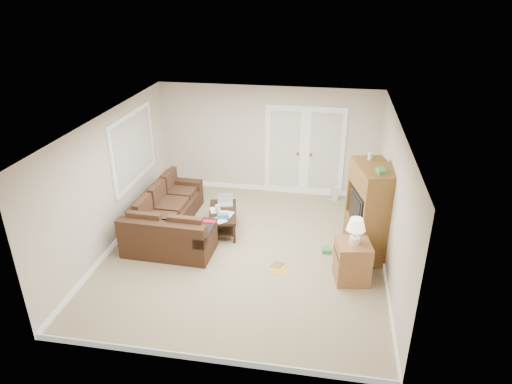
% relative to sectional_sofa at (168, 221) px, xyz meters
% --- Properties ---
extents(floor, '(5.50, 5.50, 0.00)m').
position_rel_sectional_sofa_xyz_m(floor, '(1.60, -0.34, -0.30)').
color(floor, tan).
rests_on(floor, ground).
extents(ceiling, '(5.00, 5.50, 0.02)m').
position_rel_sectional_sofa_xyz_m(ceiling, '(1.60, -0.34, 2.20)').
color(ceiling, silver).
rests_on(ceiling, wall_back).
extents(wall_left, '(0.02, 5.50, 2.50)m').
position_rel_sectional_sofa_xyz_m(wall_left, '(-0.90, -0.34, 0.95)').
color(wall_left, beige).
rests_on(wall_left, floor).
extents(wall_right, '(0.02, 5.50, 2.50)m').
position_rel_sectional_sofa_xyz_m(wall_right, '(4.10, -0.34, 0.95)').
color(wall_right, beige).
rests_on(wall_right, floor).
extents(wall_back, '(5.00, 0.02, 2.50)m').
position_rel_sectional_sofa_xyz_m(wall_back, '(1.60, 2.41, 0.95)').
color(wall_back, beige).
rests_on(wall_back, floor).
extents(wall_front, '(5.00, 0.02, 2.50)m').
position_rel_sectional_sofa_xyz_m(wall_front, '(1.60, -3.09, 0.95)').
color(wall_front, beige).
rests_on(wall_front, floor).
extents(baseboards, '(5.00, 5.50, 0.10)m').
position_rel_sectional_sofa_xyz_m(baseboards, '(1.60, -0.34, -0.25)').
color(baseboards, white).
rests_on(baseboards, floor).
extents(french_doors, '(1.80, 0.05, 2.13)m').
position_rel_sectional_sofa_xyz_m(french_doors, '(2.45, 2.37, 0.73)').
color(french_doors, white).
rests_on(french_doors, floor).
extents(window_left, '(0.05, 1.92, 1.42)m').
position_rel_sectional_sofa_xyz_m(window_left, '(-0.86, 0.66, 1.25)').
color(window_left, white).
rests_on(window_left, wall_left).
extents(sectional_sofa, '(1.69, 2.54, 0.77)m').
position_rel_sectional_sofa_xyz_m(sectional_sofa, '(0.00, 0.00, 0.00)').
color(sectional_sofa, '#3B2516').
rests_on(sectional_sofa, floor).
extents(coffee_table, '(0.74, 1.15, 0.73)m').
position_rel_sectional_sofa_xyz_m(coffee_table, '(1.01, 0.37, -0.06)').
color(coffee_table, black).
rests_on(coffee_table, floor).
extents(tv_armoire, '(0.84, 1.19, 1.85)m').
position_rel_sectional_sofa_xyz_m(tv_armoire, '(3.80, -0.00, 0.57)').
color(tv_armoire, brown).
rests_on(tv_armoire, floor).
extents(side_cabinet, '(0.63, 0.63, 1.16)m').
position_rel_sectional_sofa_xyz_m(side_cabinet, '(3.52, -0.90, 0.12)').
color(side_cabinet, '#996338').
rests_on(side_cabinet, floor).
extents(space_heater, '(0.16, 0.14, 0.34)m').
position_rel_sectional_sofa_xyz_m(space_heater, '(3.20, 2.11, -0.13)').
color(space_heater, silver).
rests_on(space_heater, floor).
extents(floor_magazine, '(0.30, 0.25, 0.01)m').
position_rel_sectional_sofa_xyz_m(floor_magazine, '(2.30, -0.87, -0.30)').
color(floor_magazine, gold).
rests_on(floor_magazine, floor).
extents(floor_greenbox, '(0.17, 0.21, 0.08)m').
position_rel_sectional_sofa_xyz_m(floor_greenbox, '(3.08, -0.10, -0.26)').
color(floor_greenbox, '#43934C').
rests_on(floor_greenbox, floor).
extents(floor_book, '(0.24, 0.26, 0.02)m').
position_rel_sectional_sofa_xyz_m(floor_book, '(2.17, -0.66, -0.29)').
color(floor_book, brown).
rests_on(floor_book, floor).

